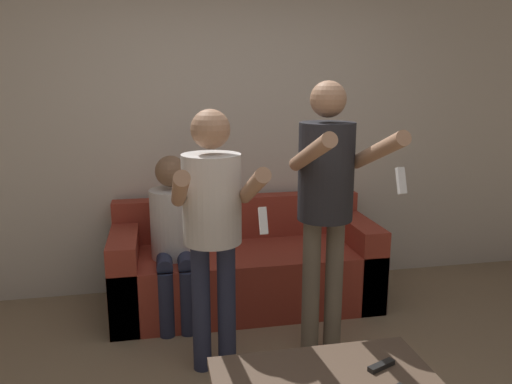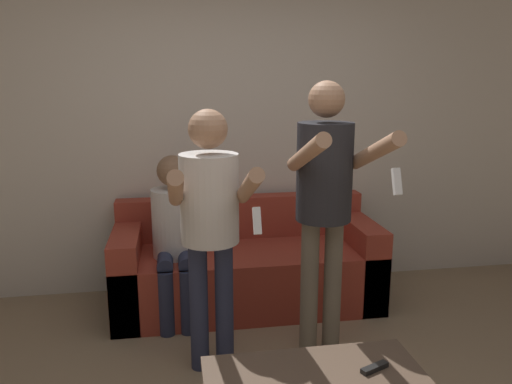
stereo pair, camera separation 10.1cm
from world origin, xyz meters
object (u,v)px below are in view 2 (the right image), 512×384
couch (247,268)px  person_standing_right (325,191)px  remote_far (375,368)px  person_standing_left (210,213)px  person_seated (175,230)px

couch → person_standing_right: (0.34, -0.88, 0.80)m
couch → remote_far: (0.35, -1.67, 0.13)m
couch → person_standing_left: (-0.34, -0.87, 0.69)m
couch → remote_far: size_ratio=13.10×
person_standing_left → person_seated: 0.81m
couch → person_seated: (-0.54, -0.15, 0.38)m
person_standing_right → remote_far: (0.02, -0.79, -0.67)m
person_standing_left → person_standing_right: bearing=-0.2°
person_seated → person_standing_left: bearing=-74.1°
person_standing_left → person_standing_right: 0.68m
person_standing_right → person_seated: person_standing_right is taller
remote_far → person_seated: bearing=120.6°
person_standing_left → remote_far: (0.69, -0.79, -0.56)m
remote_far → person_standing_left: bearing=131.1°
person_standing_left → remote_far: bearing=-48.9°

